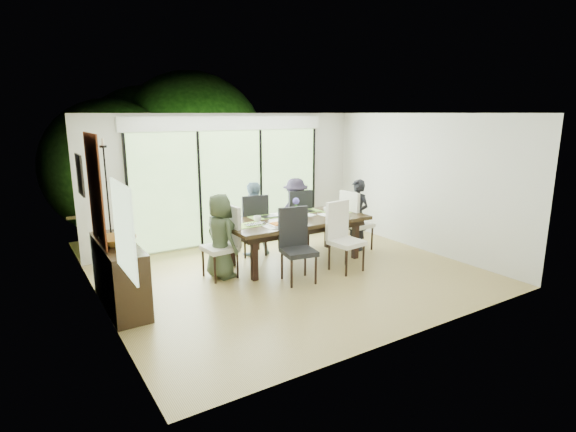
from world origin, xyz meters
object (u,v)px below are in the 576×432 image
chair_right_end (358,220)px  person_far_left (252,219)px  laptop (257,225)px  sideboard (119,274)px  person_far_right (295,213)px  table_top (295,220)px  person_left_end (220,236)px  chair_near_left (299,246)px  cup_a (257,219)px  vase (296,214)px  person_right_end (357,215)px  cup_b (305,216)px  chair_far_left (252,224)px  bowl (118,240)px  chair_near_right (347,237)px  cup_c (327,210)px  chair_left_end (219,242)px  chair_far_right (295,218)px

chair_right_end → person_far_left: person_far_left is taller
laptop → sideboard: (-2.32, -0.18, -0.38)m
person_far_left → person_far_right: size_ratio=1.00×
table_top → person_left_end: size_ratio=1.86×
chair_near_left → laptop: size_ratio=3.33×
sideboard → cup_a: bearing=9.9°
laptop → person_far_left: bearing=58.1°
chair_right_end → table_top: bearing=86.6°
table_top → vase: size_ratio=20.00×
chair_near_left → chair_right_end: bearing=33.9°
person_right_end → cup_b: person_right_end is taller
table_top → person_far_right: bearing=56.5°
chair_far_left → vase: size_ratio=9.17×
person_left_end → sideboard: (-1.69, -0.28, -0.25)m
sideboard → bowl: size_ratio=3.36×
chair_near_left → cup_a: 1.07m
chair_near_right → laptop: 1.57m
cup_b → chair_near_left: bearing=-130.2°
chair_near_right → person_right_end: 1.31m
chair_far_left → vase: 0.99m
cup_c → chair_far_left: bearing=149.0°
person_right_end → cup_b: size_ratio=12.90×
table_top → person_far_right: size_ratio=1.86×
chair_left_end → bowl: 1.75m
chair_far_right → cup_b: bearing=74.0°
chair_far_right → chair_far_left: bearing=6.8°
table_top → chair_far_right: 1.03m
cup_a → person_far_right: bearing=28.5°
chair_near_left → person_left_end: size_ratio=0.85×
sideboard → person_far_left: bearing=22.2°
person_far_right → bowl: (-3.72, -1.21, 0.28)m
chair_left_end → cup_b: size_ratio=11.00×
chair_right_end → person_right_end: size_ratio=0.85×
laptop → cup_c: size_ratio=2.66×
vase → chair_right_end: bearing=-2.0°
chair_right_end → cup_c: (-0.70, 0.10, 0.27)m
person_right_end → laptop: person_right_end is taller
chair_far_left → sideboard: (-2.72, -1.13, -0.14)m
chair_left_end → cup_a: chair_left_end is taller
bowl → chair_far_right: bearing=18.3°
person_right_end → chair_far_left: bearing=-121.9°
person_right_end → cup_a: person_right_end is taller
cup_b → bowl: (-3.32, -0.28, 0.11)m
person_far_left → cup_b: bearing=125.0°
person_far_right → bowl: person_far_right is taller
person_far_right → bowl: size_ratio=2.89×
chair_far_right → cup_c: 0.84m
person_far_left → cup_a: size_ratio=10.40×
chair_left_end → vase: chair_left_end is taller
laptop → cup_b: cup_b is taller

